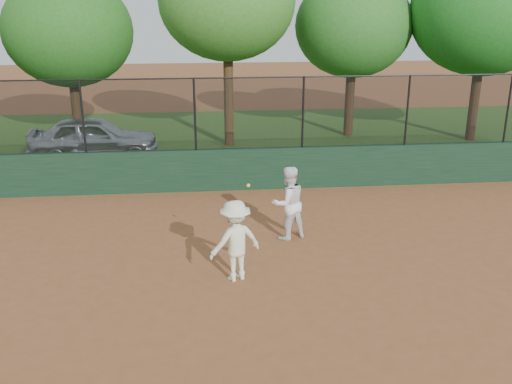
{
  "coord_description": "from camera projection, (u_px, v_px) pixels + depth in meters",
  "views": [
    {
      "loc": [
        -0.38,
        -9.52,
        5.22
      ],
      "look_at": [
        0.8,
        2.2,
        1.2
      ],
      "focal_mm": 40.0,
      "sensor_mm": 36.0,
      "label": 1
    }
  ],
  "objects": [
    {
      "name": "tree_4",
      "position": [
        485.0,
        10.0,
        20.6
      ],
      "size": [
        5.44,
        4.94,
        7.15
      ],
      "color": "#402917",
      "rests_on": "ground"
    },
    {
      "name": "parked_car",
      "position": [
        94.0,
        138.0,
        19.27
      ],
      "size": [
        4.34,
        1.9,
        1.45
      ],
      "primitive_type": "imported",
      "rotation": [
        0.0,
        0.0,
        1.61
      ],
      "color": "#A8AEB2",
      "rests_on": "ground"
    },
    {
      "name": "fence_assembly",
      "position": [
        212.0,
        113.0,
        15.61
      ],
      "size": [
        26.0,
        0.06,
        2.0
      ],
      "color": "black",
      "rests_on": "back_wall"
    },
    {
      "name": "tree_2",
      "position": [
        227.0,
        1.0,
        19.71
      ],
      "size": [
        4.78,
        4.35,
        7.2
      ],
      "color": "#4E341B",
      "rests_on": "ground"
    },
    {
      "name": "tree_1",
      "position": [
        69.0,
        31.0,
        20.52
      ],
      "size": [
        4.63,
        4.21,
        6.09
      ],
      "color": "#452E18",
      "rests_on": "ground"
    },
    {
      "name": "grass_strip",
      "position": [
        210.0,
        141.0,
        21.99
      ],
      "size": [
        36.0,
        12.0,
        0.01
      ],
      "primitive_type": "cube",
      "color": "#264816",
      "rests_on": "ground"
    },
    {
      "name": "ground",
      "position": [
        225.0,
        291.0,
        10.69
      ],
      "size": [
        80.0,
        80.0,
        0.0
      ],
      "primitive_type": "plane",
      "color": "brown",
      "rests_on": "ground"
    },
    {
      "name": "back_wall",
      "position": [
        215.0,
        170.0,
        16.14
      ],
      "size": [
        26.0,
        0.2,
        1.2
      ],
      "primitive_type": "cube",
      "color": "#193822",
      "rests_on": "ground"
    },
    {
      "name": "tree_3",
      "position": [
        353.0,
        26.0,
        21.51
      ],
      "size": [
        4.46,
        4.05,
        6.14
      ],
      "color": "#402915",
      "rests_on": "ground"
    },
    {
      "name": "player_second",
      "position": [
        288.0,
        203.0,
        12.83
      ],
      "size": [
        1.0,
        0.9,
        1.69
      ],
      "primitive_type": "imported",
      "rotation": [
        0.0,
        0.0,
        3.52
      ],
      "color": "white",
      "rests_on": "ground"
    },
    {
      "name": "player_main",
      "position": [
        235.0,
        241.0,
        10.92
      ],
      "size": [
        1.2,
        0.96,
        2.01
      ],
      "color": "white",
      "rests_on": "ground"
    }
  ]
}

